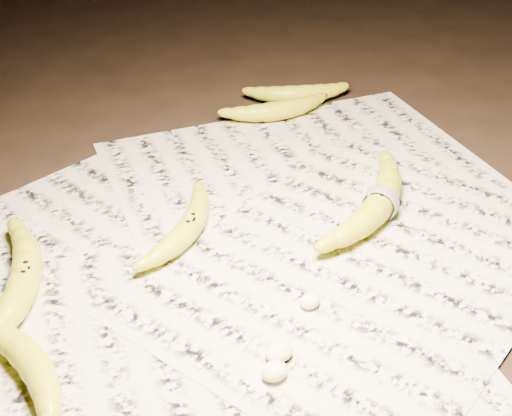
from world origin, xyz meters
TOP-DOWN VIEW (x-y plane):
  - ground at (0.00, 0.00)m, footprint 3.00×3.00m
  - newspaper_patch at (-0.03, -0.01)m, footprint 0.90×0.70m
  - banana_left_a at (-0.26, 0.07)m, footprint 0.16×0.21m
  - banana_left_b at (-0.31, -0.05)m, footprint 0.06×0.17m
  - banana_center at (-0.05, 0.04)m, footprint 0.17×0.14m
  - banana_taped at (0.18, -0.07)m, footprint 0.24×0.16m
  - banana_upper_a at (0.26, 0.24)m, footprint 0.18×0.10m
  - banana_upper_b at (0.33, 0.27)m, footprint 0.16×0.13m
  - measuring_tape at (0.18, -0.07)m, footprint 0.02×0.05m
  - flesh_chunk_a at (-0.10, -0.19)m, footprint 0.03×0.03m
  - flesh_chunk_b at (-0.12, -0.21)m, footprint 0.03×0.02m
  - flesh_chunk_c at (-0.02, -0.15)m, footprint 0.03×0.02m

SIDE VIEW (x-z plane):
  - ground at x=0.00m, z-range 0.00..0.00m
  - newspaper_patch at x=-0.03m, z-range 0.00..0.01m
  - flesh_chunk_c at x=-0.02m, z-range 0.01..0.02m
  - flesh_chunk_b at x=-0.12m, z-range 0.01..0.02m
  - flesh_chunk_a at x=-0.10m, z-range 0.01..0.03m
  - banana_center at x=-0.05m, z-range 0.01..0.04m
  - banana_upper_a at x=0.26m, z-range 0.01..0.04m
  - banana_upper_b at x=0.33m, z-range 0.01..0.04m
  - banana_left_b at x=-0.31m, z-range 0.01..0.04m
  - banana_left_a at x=-0.26m, z-range 0.01..0.05m
  - banana_taped at x=0.18m, z-range 0.01..0.05m
  - measuring_tape at x=0.18m, z-range 0.00..0.05m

